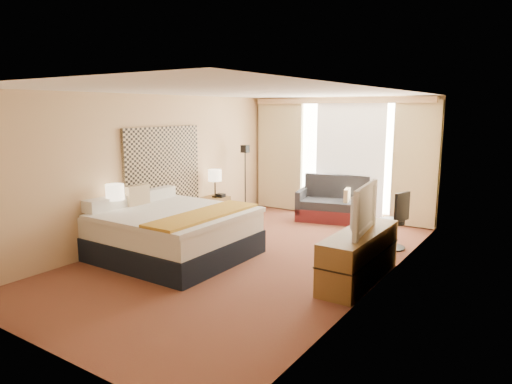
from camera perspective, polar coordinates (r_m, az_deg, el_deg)
The scene contains 21 objects.
floor at distance 7.41m, azimuth -0.78°, elevation -8.10°, with size 4.20×7.00×0.02m, color #58191B.
ceiling at distance 7.03m, azimuth -0.84°, elevation 12.42°, with size 4.20×7.00×0.02m, color white.
wall_back at distance 10.17m, azimuth 10.44°, elevation 4.27°, with size 4.20×0.02×2.60m, color #D5B482.
wall_front at distance 4.71m, azimuth -25.69°, elevation -3.51°, with size 4.20×0.02×2.60m, color #D5B482.
wall_left at distance 8.46m, azimuth -12.64°, elevation 3.00°, with size 0.02×7.00×2.60m, color #D5B482.
wall_right at distance 6.18m, azimuth 15.47°, elevation 0.24°, with size 0.02×7.00×2.60m, color #D5B482.
headboard at distance 8.57m, azimuth -11.49°, elevation 3.00°, with size 0.06×1.85×1.50m, color black.
nightstand_left at distance 7.81m, azimuth -16.74°, elevation -5.48°, with size 0.45×0.52×0.55m, color brown.
nightstand_right at distance 9.54m, azimuth -5.15°, elevation -2.24°, with size 0.45×0.52×0.55m, color brown.
media_dresser at distance 6.50m, azimuth 12.79°, elevation -7.80°, with size 0.50×1.80×0.70m, color brown.
window at distance 10.04m, azimuth 11.69°, elevation 4.27°, with size 2.30×0.02×2.30m, color white.
curtains at distance 10.05m, azimuth 10.18°, elevation 4.83°, with size 4.12×0.19×2.56m.
bed at distance 7.46m, azimuth -10.42°, elevation -4.95°, with size 2.24×2.05×1.09m.
loveseat at distance 9.86m, azimuth 9.81°, elevation -1.71°, with size 1.66×1.15×0.95m.
floor_lamp at distance 9.96m, azimuth -1.36°, elevation 3.23°, with size 0.20×0.20×1.57m.
desk_chair at distance 8.05m, azimuth 16.95°, elevation -3.80°, with size 0.48×0.48×0.99m.
lamp_left at distance 7.62m, azimuth -17.21°, elevation -0.10°, with size 0.29×0.29×0.61m.
lamp_right at distance 9.36m, azimuth -5.16°, elevation 2.02°, with size 0.27×0.27×0.58m.
tissue_box at distance 7.76m, azimuth -16.65°, elevation -3.04°, with size 0.13×0.13×0.12m, color #9AC3EF.
telephone at distance 9.45m, azimuth -4.48°, elevation -0.42°, with size 0.18×0.14×0.07m, color black.
television at distance 6.31m, azimuth 12.50°, elevation -1.96°, with size 1.14×0.15×0.65m, color black.
Camera 1 is at (3.97, -5.80, 2.34)m, focal length 32.00 mm.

